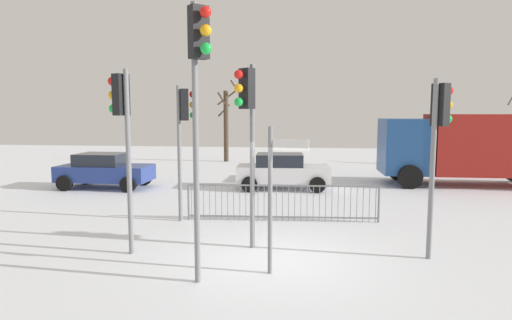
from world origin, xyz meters
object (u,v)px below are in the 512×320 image
car_white_near (282,171)px  car_blue_mid (104,170)px  traffic_light_foreground_right (199,81)px  direction_sign_post (273,192)px  delivery_truck (467,146)px  traffic_light_foreground_left (122,120)px  bare_tree_centre (226,123)px  traffic_light_mid_left (184,122)px  traffic_light_rear_right (439,128)px  traffic_light_mid_right (248,115)px

car_white_near → car_blue_mid: size_ratio=1.03×
car_blue_mid → traffic_light_foreground_right: bearing=-55.5°
direction_sign_post → car_blue_mid: direction_sign_post is taller
traffic_light_foreground_right → delivery_truck: size_ratio=0.72×
traffic_light_foreground_left → direction_sign_post: traffic_light_foreground_left is taller
car_blue_mid → bare_tree_centre: 11.06m
traffic_light_mid_left → car_blue_mid: bearing=-155.1°
car_blue_mid → bare_tree_centre: size_ratio=0.73×
traffic_light_rear_right → car_white_near: (-3.80, 8.12, -2.08)m
direction_sign_post → traffic_light_mid_right: bearing=126.3°
traffic_light_rear_right → traffic_light_mid_left: size_ratio=0.98×
car_blue_mid → direction_sign_post: bearing=-48.4°
delivery_truck → direction_sign_post: bearing=56.1°
car_white_near → traffic_light_foreground_right: bearing=-98.7°
traffic_light_foreground_right → direction_sign_post: size_ratio=1.75×
traffic_light_rear_right → traffic_light_mid_left: 6.79m
traffic_light_mid_right → delivery_truck: (8.24, 9.89, -1.37)m
traffic_light_rear_right → traffic_light_foreground_left: 6.84m
direction_sign_post → traffic_light_foreground_left: bearing=176.1°
car_white_near → traffic_light_mid_right: bearing=-96.0°
traffic_light_foreground_right → traffic_light_mid_right: 2.30m
traffic_light_rear_right → direction_sign_post: 3.87m
direction_sign_post → car_blue_mid: 11.78m
traffic_light_rear_right → car_blue_mid: traffic_light_rear_right is taller
traffic_light_foreground_right → traffic_light_rear_right: bearing=160.6°
traffic_light_rear_right → car_white_near: 9.20m
traffic_light_foreground_left → traffic_light_mid_right: 2.76m
delivery_truck → bare_tree_centre: bearing=-33.2°
car_blue_mid → delivery_truck: (15.36, 2.58, 0.97)m
bare_tree_centre → direction_sign_post: bearing=-76.5°
traffic_light_foreground_right → traffic_light_mid_left: bearing=-113.5°
traffic_light_rear_right → traffic_light_foreground_right: size_ratio=0.76×
traffic_light_foreground_right → bare_tree_centre: bare_tree_centre is taller
traffic_light_foreground_left → delivery_truck: size_ratio=0.58×
traffic_light_mid_right → bare_tree_centre: 18.17m
traffic_light_foreground_right → delivery_truck: 15.04m
traffic_light_foreground_left → bare_tree_centre: size_ratio=0.79×
traffic_light_foreground_left → bare_tree_centre: 18.37m
traffic_light_mid_left → delivery_truck: 12.89m
traffic_light_foreground_left → delivery_truck: 15.20m
traffic_light_foreground_right → car_blue_mid: (-6.55, 9.45, -2.95)m
car_blue_mid → delivery_truck: bearing=9.3°
traffic_light_mid_left → direction_sign_post: traffic_light_mid_left is taller
traffic_light_foreground_right → direction_sign_post: (1.28, 0.69, -2.08)m
traffic_light_foreground_left → traffic_light_mid_right: (2.70, 0.59, 0.11)m
traffic_light_mid_right → delivery_truck: size_ratio=0.60×
traffic_light_mid_left → car_white_near: traffic_light_mid_left is taller
traffic_light_mid_left → car_blue_mid: 7.27m
traffic_light_mid_right → bare_tree_centre: size_ratio=0.82×
traffic_light_mid_right → car_blue_mid: 10.47m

